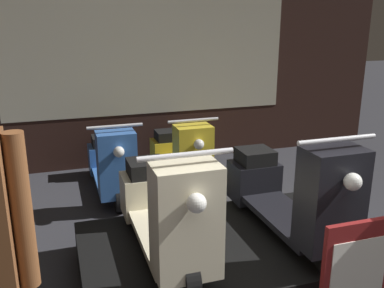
# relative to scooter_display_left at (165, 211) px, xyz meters

# --- Properties ---
(shop_wall_back) EXTENTS (6.94, 0.09, 3.20)m
(shop_wall_back) POSITION_rel_scooter_display_left_xyz_m (0.58, 3.03, 0.93)
(shop_wall_back) COLOR #331E19
(shop_wall_back) RESTS_ON ground_plane
(display_platform) EXTENTS (2.19, 1.35, 0.32)m
(display_platform) POSITION_rel_scooter_display_left_xyz_m (0.49, 0.07, -0.51)
(display_platform) COLOR black
(display_platform) RESTS_ON ground_plane
(scooter_display_left) EXTENTS (0.56, 1.52, 0.94)m
(scooter_display_left) POSITION_rel_scooter_display_left_xyz_m (0.00, 0.00, 0.00)
(scooter_display_left) COLOR black
(scooter_display_left) RESTS_ON display_platform
(scooter_display_right) EXTENTS (0.56, 1.52, 0.94)m
(scooter_display_right) POSITION_rel_scooter_display_left_xyz_m (0.99, 0.00, 0.00)
(scooter_display_right) COLOR black
(scooter_display_right) RESTS_ON display_platform
(scooter_backrow_0) EXTENTS (0.56, 1.52, 0.94)m
(scooter_backrow_0) POSITION_rel_scooter_display_left_xyz_m (-0.12, 2.02, -0.32)
(scooter_backrow_0) COLOR black
(scooter_backrow_0) RESTS_ON ground_plane
(scooter_backrow_1) EXTENTS (0.56, 1.52, 0.94)m
(scooter_backrow_1) POSITION_rel_scooter_display_left_xyz_m (0.71, 2.02, -0.32)
(scooter_backrow_1) COLOR black
(scooter_backrow_1) RESTS_ON ground_plane
(price_sign_board) EXTENTS (0.46, 0.04, 0.85)m
(price_sign_board) POSITION_rel_scooter_display_left_xyz_m (0.94, -0.85, -0.24)
(price_sign_board) COLOR maroon
(price_sign_board) RESTS_ON ground_plane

